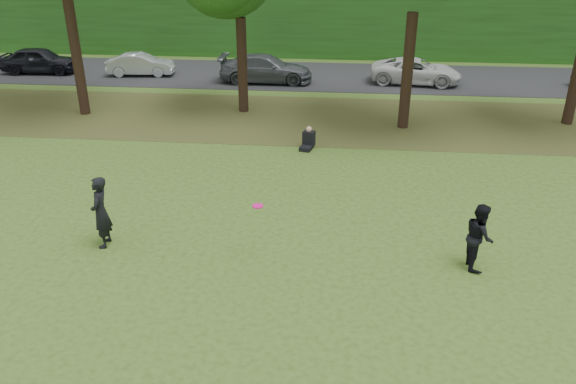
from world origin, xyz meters
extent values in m
plane|color=#314C17|center=(0.00, 0.00, 0.00)|extent=(120.00, 120.00, 0.00)
cube|color=#483219|center=(0.00, 13.00, 0.01)|extent=(60.00, 7.00, 0.01)
cube|color=black|center=(0.00, 21.00, 0.01)|extent=(70.00, 7.00, 0.02)
cube|color=#204814|center=(0.00, 27.00, 2.50)|extent=(70.00, 3.00, 5.00)
imported|color=black|center=(-4.54, 1.70, 0.96)|extent=(0.53, 0.75, 1.92)
imported|color=black|center=(4.85, 1.62, 0.84)|extent=(0.65, 0.82, 1.67)
imported|color=black|center=(-15.85, 20.12, 0.75)|extent=(4.37, 1.96, 1.46)
imported|color=#AFB3B7|center=(-9.93, 20.13, 0.63)|extent=(3.82, 1.71, 1.22)
imported|color=#484B50|center=(-2.71, 19.30, 0.74)|extent=(4.97, 2.07, 1.44)
imported|color=silver|center=(5.27, 19.81, 0.68)|extent=(4.92, 2.66, 1.31)
cylinder|color=#DA1278|center=(-0.47, 1.56, 1.41)|extent=(0.30, 0.30, 0.03)
cube|color=black|center=(0.18, 9.22, 0.08)|extent=(0.53, 0.64, 0.16)
cube|color=black|center=(0.26, 9.49, 0.36)|extent=(0.49, 0.44, 0.56)
sphere|color=tan|center=(0.26, 9.49, 0.72)|extent=(0.22, 0.22, 0.22)
cylinder|color=black|center=(-10.00, 12.80, 2.54)|extent=(0.44, 0.44, 5.08)
cylinder|color=black|center=(-3.00, 13.90, 2.06)|extent=(0.44, 0.44, 4.12)
cylinder|color=black|center=(4.00, 12.30, 2.31)|extent=(0.44, 0.44, 4.62)
camera|label=1|loc=(1.47, -10.45, 7.46)|focal=35.00mm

